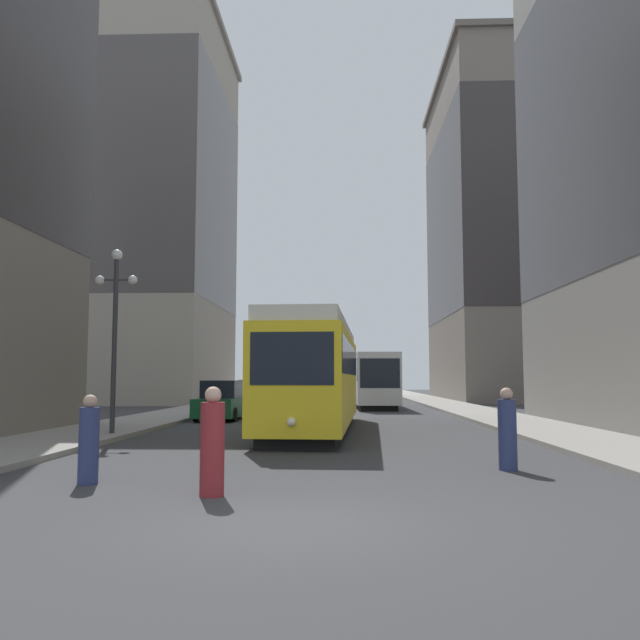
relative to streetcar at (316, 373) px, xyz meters
name	(u,v)px	position (x,y,z in m)	size (l,w,h in m)	color
ground_plane	(294,526)	(0.36, -15.28, -2.10)	(200.00, 200.00, 0.00)	#38383A
sidewalk_left	(229,403)	(-7.60, 24.72, -2.03)	(3.42, 120.00, 0.15)	gray
sidewalk_right	(441,403)	(8.31, 24.72, -2.03)	(3.42, 120.00, 0.15)	gray
streetcar	(316,373)	(0.00, 0.00, 0.00)	(3.26, 14.41, 3.89)	black
transit_bus	(373,378)	(3.01, 19.40, -0.15)	(2.81, 12.06, 3.45)	black
parked_car_left_near	(254,395)	(-4.59, 16.85, -1.26)	(2.00, 4.99, 1.82)	black
parked_car_left_mid	(223,401)	(-4.59, 6.12, -1.26)	(2.02, 4.77, 1.82)	black
pedestrian_crossing_near	(89,442)	(-3.66, -12.11, -1.34)	(0.36, 0.36, 1.63)	navy
pedestrian_crossing_far	(507,432)	(4.47, -10.04, -1.30)	(0.39, 0.39, 1.73)	navy
pedestrian_on_sidewalk	(212,445)	(-1.15, -13.23, -1.27)	(0.40, 0.40, 1.79)	maroon
lamp_post_left_near	(115,313)	(-6.50, -3.03, 1.98)	(1.41, 0.36, 6.04)	#333338
building_left_corner	(130,205)	(-16.89, 28.82, 14.35)	(15.76, 18.00, 31.89)	#A89E8E
building_right_corner	(506,231)	(15.77, 34.07, 13.09)	(12.10, 20.63, 29.46)	slate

